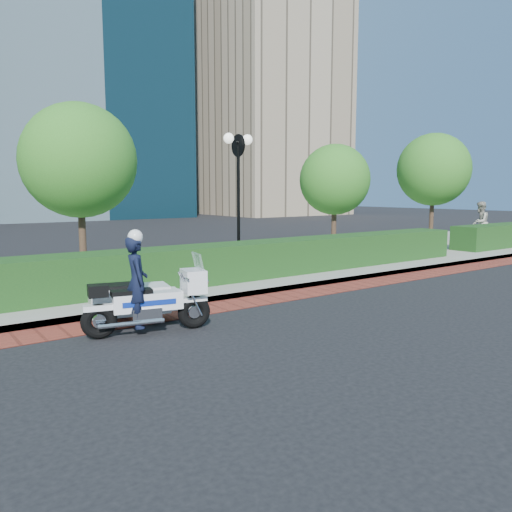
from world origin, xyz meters
TOP-DOWN VIEW (x-y plane):
  - ground at (0.00, 0.00)m, footprint 120.00×120.00m
  - brick_strip at (0.00, 1.50)m, footprint 60.00×1.00m
  - sidewalk at (0.00, 6.00)m, footprint 60.00×8.00m
  - hedge_main at (0.00, 3.60)m, footprint 18.00×1.20m
  - lamppost at (1.00, 5.20)m, footprint 1.02×0.70m
  - tree_b at (-3.50, 6.50)m, footprint 3.20×3.20m
  - tree_c at (6.50, 6.50)m, footprint 2.80×2.80m
  - tree_d at (13.00, 6.50)m, footprint 3.40×3.40m
  - tower_right at (28.00, 38.00)m, footprint 14.00×12.00m
  - police_motorcycle at (-4.22, 0.80)m, footprint 2.35×1.92m
  - pedestrian at (14.57, 4.94)m, footprint 1.10×0.94m

SIDE VIEW (x-z plane):
  - ground at x=0.00m, z-range 0.00..0.00m
  - brick_strip at x=0.00m, z-range 0.00..0.01m
  - sidewalk at x=0.00m, z-range 0.00..0.15m
  - hedge_main at x=0.00m, z-range 0.15..1.15m
  - police_motorcycle at x=-4.22m, z-range -0.30..1.61m
  - pedestrian at x=14.57m, z-range 0.15..2.13m
  - lamppost at x=1.00m, z-range 0.85..5.06m
  - tree_c at x=6.50m, z-range 0.90..5.20m
  - tree_b at x=-3.50m, z-range 0.99..5.88m
  - tree_d at x=13.00m, z-range 1.03..6.19m
  - tower_right at x=28.00m, z-range 0.00..28.00m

